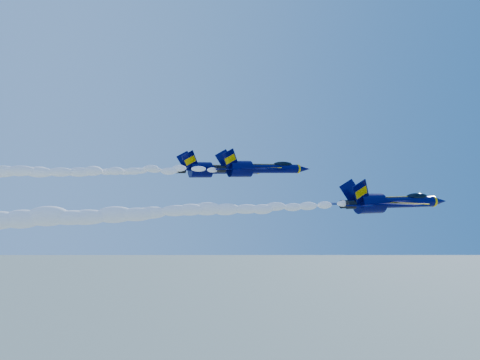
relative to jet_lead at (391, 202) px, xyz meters
name	(u,v)px	position (x,y,z in m)	size (l,w,h in m)	color
jet_lead	(391,202)	(0.00, 0.00, 0.00)	(18.41, 15.10, 6.84)	#010238
smoke_trail_jet_lead	(159,213)	(-33.91, 0.00, -0.51)	(52.08, 2.49, 2.24)	white
jet_second	(259,168)	(-15.26, 11.67, 4.87)	(15.83, 12.98, 5.88)	#010238
smoke_trail_jet_second	(25,171)	(-48.06, 11.67, 4.39)	(52.08, 2.14, 1.93)	white
jet_third	(219,169)	(-19.71, 16.73, 4.76)	(15.76, 12.93, 5.86)	#010238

